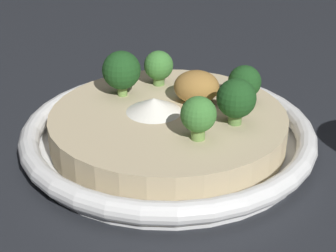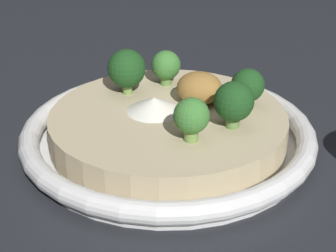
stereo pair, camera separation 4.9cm
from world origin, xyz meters
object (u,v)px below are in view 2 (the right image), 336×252
at_px(broccoli_front_left, 248,86).
at_px(broccoli_right, 127,69).
at_px(broccoli_left, 234,102).
at_px(broccoli_back_left, 191,117).
at_px(risotto_bowl, 168,130).
at_px(broccoli_front_right, 166,66).

height_order(broccoli_front_left, broccoli_right, broccoli_right).
height_order(broccoli_left, broccoli_right, broccoli_right).
bearing_deg(broccoli_front_left, broccoli_back_left, 64.63).
xyz_separation_m(broccoli_back_left, broccoli_left, (-0.03, -0.03, 0.00)).
xyz_separation_m(risotto_bowl, broccoli_right, (0.05, -0.03, 0.05)).
distance_m(risotto_bowl, broccoli_left, 0.08).
distance_m(broccoli_back_left, broccoli_front_right, 0.12).
relative_size(broccoli_front_left, broccoli_front_right, 1.05).
bearing_deg(broccoli_front_right, broccoli_right, 45.80).
relative_size(broccoli_front_left, broccoli_back_left, 1.00).
bearing_deg(broccoli_front_left, broccoli_right, -0.92).
xyz_separation_m(risotto_bowl, broccoli_left, (-0.06, 0.01, 0.04)).
bearing_deg(broccoli_back_left, broccoli_front_left, -115.37).
bearing_deg(broccoli_left, risotto_bowl, -12.38).
bearing_deg(risotto_bowl, broccoli_left, 167.62).
distance_m(broccoli_front_left, broccoli_right, 0.12).
relative_size(broccoli_front_left, broccoli_right, 0.83).
xyz_separation_m(broccoli_right, broccoli_front_right, (-0.03, -0.03, -0.01)).
bearing_deg(broccoli_right, broccoli_left, 157.74).
bearing_deg(broccoli_front_left, broccoli_front_right, -21.25).
height_order(broccoli_back_left, broccoli_left, broccoli_left).
bearing_deg(broccoli_right, risotto_bowl, 147.30).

